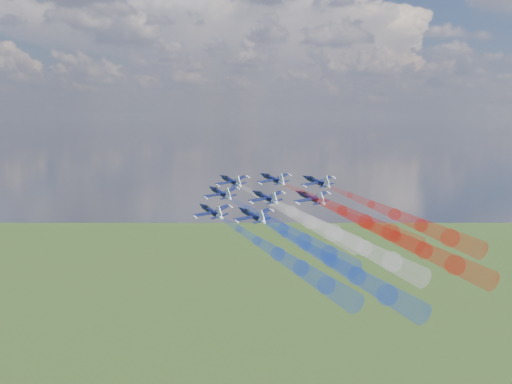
% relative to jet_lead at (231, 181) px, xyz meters
% --- Properties ---
extents(jet_lead, '(17.37, 17.66, 7.86)m').
position_rel_jet_lead_xyz_m(jet_lead, '(0.00, 0.00, 0.00)').
color(jet_lead, black).
extents(trail_lead, '(39.86, 40.03, 13.71)m').
position_rel_jet_lead_xyz_m(trail_lead, '(22.49, -22.05, -5.20)').
color(trail_lead, white).
extents(jet_inner_left, '(17.37, 17.66, 7.86)m').
position_rel_jet_lead_xyz_m(jet_inner_left, '(0.30, -11.93, -2.17)').
color(jet_inner_left, black).
extents(trail_inner_left, '(39.86, 40.03, 13.71)m').
position_rel_jet_lead_xyz_m(trail_inner_left, '(22.79, -33.98, -7.37)').
color(trail_inner_left, blue).
extents(jet_inner_right, '(17.37, 17.66, 7.86)m').
position_rel_jet_lead_xyz_m(jet_inner_right, '(13.25, -1.30, 1.05)').
color(jet_inner_right, black).
extents(trail_inner_right, '(39.86, 40.03, 13.71)m').
position_rel_jet_lead_xyz_m(trail_inner_right, '(35.74, -23.35, -4.14)').
color(trail_inner_right, red).
extents(jet_outer_left, '(17.37, 17.66, 7.86)m').
position_rel_jet_lead_xyz_m(jet_outer_left, '(1.62, -24.43, -5.49)').
color(jet_outer_left, black).
extents(trail_outer_left, '(39.86, 40.03, 13.71)m').
position_rel_jet_lead_xyz_m(trail_outer_left, '(24.11, -46.48, -10.69)').
color(trail_outer_left, blue).
extents(jet_center_third, '(17.37, 17.66, 7.86)m').
position_rel_jet_lead_xyz_m(jet_center_third, '(13.96, -14.50, -2.64)').
color(jet_center_third, black).
extents(trail_center_third, '(39.86, 40.03, 13.71)m').
position_rel_jet_lead_xyz_m(trail_center_third, '(36.46, -36.55, -7.83)').
color(trail_center_third, white).
extents(jet_outer_right, '(17.37, 17.66, 7.86)m').
position_rel_jet_lead_xyz_m(jet_outer_right, '(26.23, -0.71, 0.54)').
color(jet_outer_right, black).
extents(trail_outer_right, '(39.86, 40.03, 13.71)m').
position_rel_jet_lead_xyz_m(trail_outer_right, '(48.72, -22.76, -4.66)').
color(trail_outer_right, red).
extents(jet_rear_left, '(17.37, 17.66, 7.86)m').
position_rel_jet_lead_xyz_m(jet_rear_left, '(13.46, -27.30, -5.61)').
color(jet_rear_left, black).
extents(trail_rear_left, '(39.86, 40.03, 13.71)m').
position_rel_jet_lead_xyz_m(trail_rear_left, '(35.96, -49.35, -10.81)').
color(trail_rear_left, blue).
extents(jet_rear_right, '(17.37, 17.66, 7.86)m').
position_rel_jet_lead_xyz_m(jet_rear_right, '(26.52, -14.57, -2.36)').
color(jet_rear_right, black).
extents(trail_rear_right, '(39.86, 40.03, 13.71)m').
position_rel_jet_lead_xyz_m(trail_rear_right, '(49.01, -36.62, -7.55)').
color(trail_rear_right, red).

